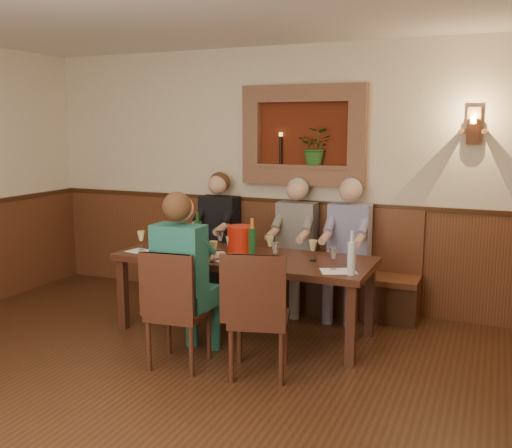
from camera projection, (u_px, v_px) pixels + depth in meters
The scene contains 32 objects.
ground_plane at pixel (131, 423), 3.79m from camera, with size 6.00×6.00×0.00m, color #351E0E.
room_shell at pixel (119, 136), 3.47m from camera, with size 6.04×6.04×2.82m.
wainscoting at pixel (127, 339), 3.69m from camera, with size 6.02×6.02×1.15m.
wall_niche at pixel (306, 140), 6.06m from camera, with size 1.36×0.30×1.06m.
wall_sconce at pixel (474, 127), 5.39m from camera, with size 0.25×0.20×0.35m.
dining_table at pixel (244, 263), 5.35m from camera, with size 2.40×0.90×0.75m.
bench at pixel (279, 275), 6.27m from camera, with size 3.00×0.45×1.11m.
chair_near_left at pixel (178, 332), 4.66m from camera, with size 0.48×0.48×0.98m.
chair_near_right at pixel (259, 339), 4.48m from camera, with size 0.55×0.55×1.01m.
person_bench_left at pixel (216, 248), 6.40m from camera, with size 0.43×0.52×1.44m.
person_bench_mid at pixel (294, 256), 6.05m from camera, with size 0.41×0.51×1.41m.
person_bench_right at pixel (347, 260), 5.83m from camera, with size 0.42×0.52×1.43m.
person_chair_front at pixel (186, 291), 4.73m from camera, with size 0.43×0.52×1.44m.
spittoon_bucket at pixel (241, 241), 5.30m from camera, with size 0.25×0.25×0.29m, color red.
wine_bottle_green_a at pixel (252, 243), 5.16m from camera, with size 0.08×0.08×0.38m.
wine_bottle_green_b at pixel (198, 234), 5.64m from camera, with size 0.08×0.08×0.36m.
water_bottle at pixel (352, 257), 4.63m from camera, with size 0.08×0.08×0.36m.
tasting_sheet_a at pixel (141, 251), 5.52m from camera, with size 0.27×0.19×0.00m, color white.
tasting_sheet_b at pixel (233, 260), 5.15m from camera, with size 0.30×0.21×0.00m, color white.
tasting_sheet_c at pixel (338, 271), 4.76m from camera, with size 0.29×0.21×0.00m, color white.
tasting_sheet_d at pixel (200, 259), 5.21m from camera, with size 0.27×0.19×0.00m, color white.
wine_glass_0 at pixel (141, 241), 5.55m from camera, with size 0.08×0.08×0.19m, color #D1CA7D, non-canonical shape.
wine_glass_1 at pixel (183, 237), 5.73m from camera, with size 0.08×0.08×0.19m, color white, non-canonical shape.
wine_glass_2 at pixel (184, 244), 5.41m from camera, with size 0.08×0.08×0.19m, color #D1CA7D, non-canonical shape.
wine_glass_3 at pixel (220, 241), 5.55m from camera, with size 0.08×0.08×0.19m, color white, non-canonical shape.
wine_glass_4 at pixel (230, 247), 5.28m from camera, with size 0.08×0.08×0.19m, color #D1CA7D, non-canonical shape.
wine_glass_5 at pixel (270, 246), 5.30m from camera, with size 0.08×0.08×0.19m, color #D1CA7D, non-canonical shape.
wine_glass_6 at pixel (275, 253), 5.01m from camera, with size 0.08×0.08×0.19m, color white, non-canonical shape.
wine_glass_7 at pixel (313, 251), 5.11m from camera, with size 0.08×0.08×0.19m, color #D1CA7D, non-canonical shape.
wine_glass_8 at pixel (333, 259), 4.81m from camera, with size 0.08×0.08×0.19m, color white, non-canonical shape.
wine_glass_9 at pixel (214, 252), 5.07m from camera, with size 0.08×0.08×0.19m, color #D1CA7D, non-canonical shape.
wine_glass_10 at pixel (177, 234), 5.90m from camera, with size 0.08×0.08×0.19m, color #D1CA7D, non-canonical shape.
Camera 1 is at (2.14, -2.90, 1.95)m, focal length 40.00 mm.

